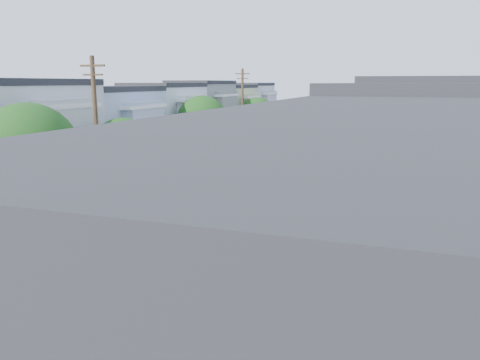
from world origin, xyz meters
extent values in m
plane|color=black|center=(0.00, 0.00, 0.00)|extent=(160.00, 160.00, 0.00)
cube|color=black|center=(0.00, 15.00, 0.01)|extent=(12.00, 70.00, 0.02)
cube|color=gray|center=(-6.05, 15.00, 0.07)|extent=(0.30, 70.00, 0.15)
cube|color=gray|center=(6.05, 15.00, 0.07)|extent=(0.30, 70.00, 0.15)
cube|color=gray|center=(-7.35, 15.00, 0.07)|extent=(2.60, 70.00, 0.15)
cube|color=gray|center=(7.35, 15.00, 0.07)|extent=(2.60, 70.00, 0.15)
cube|color=gold|center=(0.00, 15.00, 0.00)|extent=(0.12, 70.00, 0.01)
cube|color=beige|center=(-11.15, 15.00, 0.00)|extent=(5.00, 70.00, 8.50)
cube|color=beige|center=(11.15, 15.00, 0.00)|extent=(5.00, 70.00, 8.50)
cylinder|color=black|center=(-6.60, -3.34, 1.89)|extent=(0.44, 0.44, 3.79)
sphere|color=#204D17|center=(-6.30, -3.34, 5.43)|extent=(4.70, 4.70, 4.70)
cylinder|color=black|center=(-6.60, 4.53, 1.44)|extent=(0.44, 0.44, 2.89)
sphere|color=#204D17|center=(-6.30, 4.53, 4.39)|extent=(4.28, 4.28, 4.28)
cylinder|color=black|center=(-6.60, 16.96, 1.86)|extent=(0.44, 0.44, 3.71)
sphere|color=#204D17|center=(-6.30, 16.96, 5.31)|extent=(4.56, 4.56, 4.56)
cylinder|color=black|center=(-6.60, 33.08, 1.48)|extent=(0.44, 0.44, 2.96)
sphere|color=#204D17|center=(-6.30, 33.08, 4.60)|extent=(4.70, 4.70, 4.70)
cylinder|color=black|center=(6.60, 31.06, 1.25)|extent=(0.44, 0.44, 2.51)
sphere|color=#204D17|center=(6.90, 31.06, 3.59)|extent=(3.10, 3.10, 3.10)
cylinder|color=#42301E|center=(-6.30, 2.00, 5.00)|extent=(0.26, 0.26, 10.00)
cube|color=#42301E|center=(-6.30, 2.00, 9.60)|extent=(1.60, 0.12, 0.12)
cylinder|color=#42301E|center=(-6.30, 28.00, 5.00)|extent=(0.26, 0.26, 10.00)
cube|color=#42301E|center=(-6.30, 28.00, 9.60)|extent=(1.60, 0.12, 0.12)
cube|color=silver|center=(1.97, 11.56, 1.79)|extent=(2.30, 4.13, 2.26)
cube|color=silver|center=(1.97, 14.58, 1.70)|extent=(2.30, 1.92, 2.07)
cube|color=black|center=(1.97, 12.42, 0.55)|extent=(2.12, 5.93, 0.23)
cube|color=#2D0A51|center=(1.64, 9.50, 2.06)|extent=(0.86, 0.04, 0.42)
cube|color=#198C1E|center=(2.40, 9.50, 2.06)|extent=(0.67, 0.04, 0.42)
cylinder|color=black|center=(0.94, 10.43, 0.43)|extent=(0.27, 0.86, 0.86)
cylinder|color=black|center=(3.01, 10.43, 0.43)|extent=(0.27, 0.86, 0.86)
cylinder|color=black|center=(0.94, 14.30, 0.43)|extent=(0.27, 0.86, 0.86)
cylinder|color=black|center=(3.01, 14.30, 0.43)|extent=(0.27, 0.86, 0.86)
imported|color=black|center=(2.05, 20.31, 0.72)|extent=(2.63, 5.00, 1.43)
imported|color=black|center=(-4.90, -6.64, 0.72)|extent=(1.61, 4.37, 1.45)
imported|color=#ABACB1|center=(-4.90, 0.91, 0.69)|extent=(1.65, 4.28, 1.39)
imported|color=black|center=(-4.90, 13.70, 0.69)|extent=(1.63, 4.18, 1.37)
imported|color=#3D3D3E|center=(4.90, -7.35, 0.74)|extent=(1.65, 4.48, 1.48)
imported|color=silver|center=(4.90, -1.66, 0.71)|extent=(2.43, 5.14, 1.42)
imported|color=black|center=(4.90, 17.63, 0.68)|extent=(2.05, 4.57, 1.35)
imported|color=black|center=(4.90, 28.56, 0.65)|extent=(1.84, 4.09, 1.29)
camera|label=1|loc=(10.44, -20.75, 8.66)|focal=35.00mm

